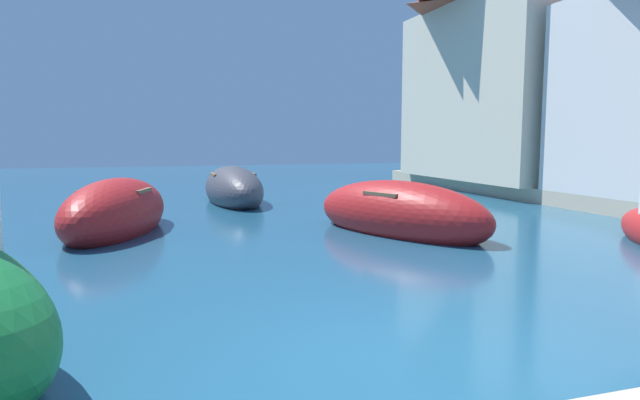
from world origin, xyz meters
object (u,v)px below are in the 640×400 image
at_px(moored_boat_1, 233,189).
at_px(waterfront_building_far, 508,80).
at_px(waterfront_building_annex, 522,77).
at_px(moored_boat_6, 116,213).
at_px(moored_boat_2, 399,214).

height_order(moored_boat_1, waterfront_building_far, waterfront_building_far).
distance_m(moored_boat_1, waterfront_building_annex, 13.55).
height_order(moored_boat_1, moored_boat_6, moored_boat_6).
bearing_deg(moored_boat_2, waterfront_building_annex, 107.79).
relative_size(waterfront_building_annex, waterfront_building_far, 1.15).
bearing_deg(waterfront_building_far, moored_boat_1, -170.33).
distance_m(moored_boat_1, moored_boat_6, 6.43).
bearing_deg(moored_boat_6, waterfront_building_annex, -51.01).
height_order(moored_boat_1, waterfront_building_annex, waterfront_building_annex).
distance_m(moored_boat_2, moored_boat_6, 6.72).
bearing_deg(moored_boat_2, moored_boat_6, -131.04).
xyz_separation_m(moored_boat_6, waterfront_building_annex, (16.32, 6.54, 4.41)).
xyz_separation_m(moored_boat_2, moored_boat_6, (-6.39, 2.06, 0.02)).
relative_size(moored_boat_6, waterfront_building_far, 0.60).
xyz_separation_m(moored_boat_6, waterfront_building_far, (16.32, 7.51, 4.35)).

